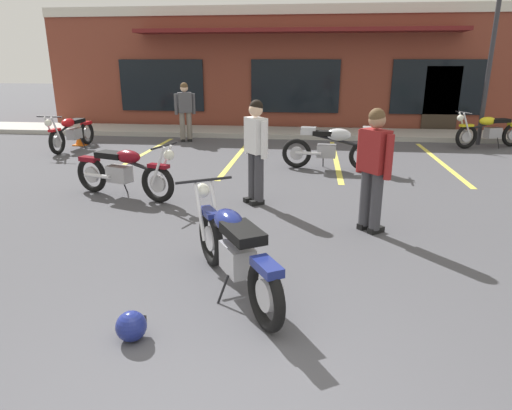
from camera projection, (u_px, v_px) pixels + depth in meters
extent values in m
plane|color=#47474C|center=(267.00, 223.00, 6.55)|extent=(80.00, 80.00, 0.00)
cube|color=#A8A59E|center=(293.00, 133.00, 14.34)|extent=(22.00, 1.80, 0.14)
cube|color=brown|center=(298.00, 68.00, 17.19)|extent=(17.08, 5.12, 3.96)
cube|color=beige|center=(297.00, 9.00, 14.18)|extent=(17.08, 0.06, 0.30)
cube|color=black|center=(162.00, 85.00, 15.42)|extent=(2.91, 0.06, 1.70)
cube|color=black|center=(295.00, 86.00, 14.89)|extent=(2.91, 0.06, 1.70)
cube|color=black|center=(438.00, 87.00, 14.36)|extent=(2.91, 0.06, 1.70)
cube|color=#33281E|center=(441.00, 100.00, 14.46)|extent=(1.10, 0.06, 2.10)
cube|color=maroon|center=(296.00, 30.00, 13.98)|extent=(10.25, 0.90, 0.12)
cube|color=#DBCC4C|center=(143.00, 154.00, 11.38)|extent=(0.12, 4.80, 0.01)
cube|color=#DBCC4C|center=(237.00, 156.00, 11.10)|extent=(0.12, 4.80, 0.01)
cube|color=#DBCC4C|center=(336.00, 159.00, 10.82)|extent=(0.12, 4.80, 0.01)
cube|color=#DBCC4C|center=(440.00, 162.00, 10.54)|extent=(0.12, 4.80, 0.01)
torus|color=black|center=(265.00, 295.00, 3.87)|extent=(0.42, 0.60, 0.64)
cylinder|color=#B7B7BC|center=(265.00, 295.00, 3.87)|extent=(0.20, 0.28, 0.29)
torus|color=black|center=(211.00, 238.00, 5.12)|extent=(0.42, 0.60, 0.64)
cylinder|color=#B7B7BC|center=(211.00, 238.00, 5.12)|extent=(0.20, 0.28, 0.29)
cylinder|color=silver|center=(200.00, 210.00, 5.08)|extent=(0.21, 0.30, 0.66)
cylinder|color=silver|center=(215.00, 208.00, 5.15)|extent=(0.21, 0.30, 0.66)
cylinder|color=black|center=(204.00, 180.00, 5.08)|extent=(0.58, 0.37, 0.03)
sphere|color=silver|center=(202.00, 190.00, 5.20)|extent=(0.23, 0.23, 0.17)
cube|color=navy|center=(209.00, 212.00, 5.07)|extent=(0.31, 0.38, 0.06)
cube|color=#9E9EA3|center=(237.00, 259.00, 4.40)|extent=(0.41, 0.47, 0.28)
cylinder|color=silver|center=(267.00, 275.00, 4.15)|extent=(0.35, 0.51, 0.07)
cylinder|color=black|center=(230.00, 229.00, 4.51)|extent=(0.54, 0.84, 0.26)
ellipsoid|color=navy|center=(229.00, 221.00, 4.50)|extent=(0.47, 0.55, 0.22)
cube|color=black|center=(243.00, 233.00, 4.19)|extent=(0.51, 0.59, 0.10)
cube|color=navy|center=(267.00, 267.00, 3.77)|extent=(0.32, 0.39, 0.08)
cylinder|color=black|center=(223.00, 289.00, 4.35)|extent=(0.13, 0.09, 0.29)
torus|color=black|center=(297.00, 153.00, 9.85)|extent=(0.65, 0.16, 0.64)
cylinder|color=#B7B7BC|center=(297.00, 153.00, 9.85)|extent=(0.29, 0.08, 0.29)
torus|color=black|center=(364.00, 156.00, 9.57)|extent=(0.65, 0.16, 0.64)
cylinder|color=#B7B7BC|center=(364.00, 156.00, 9.57)|extent=(0.29, 0.08, 0.29)
cylinder|color=silver|center=(370.00, 141.00, 9.53)|extent=(0.33, 0.07, 0.66)
cylinder|color=silver|center=(370.00, 142.00, 9.37)|extent=(0.33, 0.07, 0.66)
cylinder|color=black|center=(375.00, 126.00, 9.34)|extent=(0.09, 0.66, 0.03)
sphere|color=silver|center=(379.00, 133.00, 9.36)|extent=(0.18, 0.18, 0.17)
cube|color=silver|center=(367.00, 142.00, 9.47)|extent=(0.37, 0.17, 0.06)
cube|color=#9E9EA3|center=(326.00, 151.00, 9.70)|extent=(0.42, 0.27, 0.28)
cylinder|color=silver|center=(308.00, 153.00, 9.66)|extent=(0.55, 0.12, 0.07)
cylinder|color=black|center=(336.00, 140.00, 9.59)|extent=(0.94, 0.14, 0.26)
ellipsoid|color=silver|center=(339.00, 135.00, 9.54)|extent=(0.54, 0.34, 0.26)
cube|color=silver|center=(368.00, 135.00, 9.42)|extent=(0.26, 0.30, 0.36)
cube|color=black|center=(322.00, 133.00, 9.60)|extent=(0.42, 0.27, 0.10)
cube|color=silver|center=(308.00, 131.00, 9.65)|extent=(0.34, 0.23, 0.16)
cylinder|color=black|center=(323.00, 161.00, 9.96)|extent=(0.04, 0.14, 0.29)
torus|color=black|center=(92.00, 175.00, 8.00)|extent=(0.64, 0.30, 0.64)
cylinder|color=#B7B7BC|center=(92.00, 175.00, 8.00)|extent=(0.29, 0.15, 0.29)
torus|color=black|center=(158.00, 184.00, 7.41)|extent=(0.64, 0.30, 0.64)
cylinder|color=#B7B7BC|center=(158.00, 184.00, 7.41)|extent=(0.29, 0.15, 0.29)
cylinder|color=silver|center=(165.00, 164.00, 7.35)|extent=(0.32, 0.14, 0.66)
cylinder|color=silver|center=(158.00, 166.00, 7.20)|extent=(0.32, 0.14, 0.66)
cylinder|color=black|center=(164.00, 146.00, 7.15)|extent=(0.24, 0.64, 0.03)
sphere|color=silver|center=(169.00, 155.00, 7.16)|extent=(0.21, 0.21, 0.17)
cube|color=maroon|center=(158.00, 166.00, 7.31)|extent=(0.39, 0.25, 0.06)
cube|color=#9E9EA3|center=(119.00, 174.00, 7.72)|extent=(0.46, 0.35, 0.28)
cylinder|color=silver|center=(97.00, 176.00, 7.76)|extent=(0.54, 0.24, 0.07)
cylinder|color=black|center=(127.00, 161.00, 7.56)|extent=(0.91, 0.35, 0.26)
ellipsoid|color=maroon|center=(128.00, 157.00, 7.53)|extent=(0.54, 0.40, 0.22)
cube|color=black|center=(111.00, 155.00, 7.68)|extent=(0.58, 0.43, 0.10)
cube|color=maroon|center=(89.00, 159.00, 7.93)|extent=(0.39, 0.27, 0.08)
cylinder|color=black|center=(125.00, 186.00, 7.98)|extent=(0.07, 0.14, 0.29)
torus|color=black|center=(87.00, 133.00, 12.62)|extent=(0.13, 0.64, 0.64)
cylinder|color=#B7B7BC|center=(87.00, 133.00, 12.62)|extent=(0.07, 0.29, 0.29)
torus|color=black|center=(57.00, 142.00, 11.27)|extent=(0.13, 0.64, 0.64)
cylinder|color=#B7B7BC|center=(57.00, 142.00, 11.27)|extent=(0.07, 0.29, 0.29)
cylinder|color=silver|center=(56.00, 130.00, 11.06)|extent=(0.06, 0.33, 0.66)
cylinder|color=silver|center=(50.00, 129.00, 11.09)|extent=(0.06, 0.33, 0.66)
cylinder|color=black|center=(49.00, 117.00, 10.90)|extent=(0.66, 0.06, 0.03)
sphere|color=silver|center=(48.00, 123.00, 10.87)|extent=(0.18, 0.18, 0.17)
cube|color=#B70F14|center=(55.00, 130.00, 11.14)|extent=(0.16, 0.37, 0.06)
cube|color=#9E9EA3|center=(74.00, 134.00, 11.99)|extent=(0.26, 0.41, 0.28)
cylinder|color=silver|center=(77.00, 133.00, 12.37)|extent=(0.09, 0.55, 0.07)
cylinder|color=black|center=(69.00, 126.00, 11.73)|extent=(0.10, 0.94, 0.26)
ellipsoid|color=#B70F14|center=(68.00, 123.00, 11.69)|extent=(0.28, 0.49, 0.22)
cube|color=black|center=(76.00, 121.00, 12.03)|extent=(0.30, 0.53, 0.10)
cube|color=#B70F14|center=(86.00, 123.00, 12.55)|extent=(0.18, 0.37, 0.08)
cylinder|color=black|center=(83.00, 143.00, 12.11)|extent=(0.14, 0.03, 0.29)
torus|color=black|center=(512.00, 135.00, 12.33)|extent=(0.64, 0.31, 0.64)
cylinder|color=#B7B7BC|center=(512.00, 135.00, 12.33)|extent=(0.29, 0.15, 0.29)
torus|color=black|center=(466.00, 137.00, 12.03)|extent=(0.64, 0.31, 0.64)
cylinder|color=#B7B7BC|center=(466.00, 137.00, 12.03)|extent=(0.29, 0.15, 0.29)
cylinder|color=silver|center=(467.00, 125.00, 11.83)|extent=(0.32, 0.15, 0.66)
cylinder|color=silver|center=(463.00, 124.00, 11.99)|extent=(0.32, 0.15, 0.66)
cylinder|color=black|center=(464.00, 113.00, 11.80)|extent=(0.25, 0.63, 0.03)
sphere|color=silver|center=(460.00, 118.00, 11.82)|extent=(0.22, 0.22, 0.17)
cube|color=yellow|center=(467.00, 125.00, 11.93)|extent=(0.39, 0.25, 0.06)
cube|color=#9E9EA3|center=(493.00, 133.00, 12.17)|extent=(0.46, 0.36, 0.28)
cylinder|color=silver|center=(501.00, 133.00, 12.39)|extent=(0.54, 0.25, 0.07)
cylinder|color=black|center=(488.00, 124.00, 12.06)|extent=(0.91, 0.37, 0.26)
ellipsoid|color=yellow|center=(488.00, 121.00, 12.03)|extent=(0.54, 0.41, 0.22)
cube|color=black|center=(499.00, 121.00, 12.10)|extent=(0.58, 0.44, 0.10)
cylinder|color=black|center=(498.00, 143.00, 12.10)|extent=(0.07, 0.13, 0.29)
cube|color=black|center=(257.00, 202.00, 7.36)|extent=(0.25, 0.23, 0.08)
cube|color=black|center=(251.00, 199.00, 7.52)|extent=(0.25, 0.23, 0.08)
cylinder|color=#38383D|center=(259.00, 177.00, 7.25)|extent=(0.21, 0.21, 0.80)
cylinder|color=#38383D|center=(253.00, 175.00, 7.42)|extent=(0.21, 0.21, 0.80)
cube|color=silver|center=(256.00, 135.00, 7.13)|extent=(0.41, 0.43, 0.56)
cylinder|color=silver|center=(264.00, 140.00, 6.94)|extent=(0.14, 0.14, 0.58)
cylinder|color=silver|center=(248.00, 136.00, 7.35)|extent=(0.14, 0.14, 0.58)
sphere|color=beige|center=(256.00, 110.00, 7.01)|extent=(0.31, 0.31, 0.22)
sphere|color=black|center=(256.00, 106.00, 7.00)|extent=(0.29, 0.29, 0.21)
cube|color=black|center=(183.00, 140.00, 13.18)|extent=(0.19, 0.26, 0.08)
cube|color=black|center=(190.00, 140.00, 13.24)|extent=(0.19, 0.26, 0.08)
cylinder|color=slate|center=(182.00, 126.00, 13.02)|extent=(0.20, 0.20, 0.80)
cylinder|color=slate|center=(189.00, 126.00, 13.08)|extent=(0.20, 0.20, 0.80)
cube|color=#4C4C51|center=(185.00, 102.00, 12.85)|extent=(0.44, 0.36, 0.56)
cylinder|color=#4C4C51|center=(176.00, 104.00, 12.79)|extent=(0.13, 0.13, 0.58)
cylinder|color=#4C4C51|center=(194.00, 104.00, 12.93)|extent=(0.13, 0.13, 0.58)
sphere|color=beige|center=(184.00, 88.00, 12.73)|extent=(0.29, 0.29, 0.22)
sphere|color=brown|center=(184.00, 86.00, 12.70)|extent=(0.28, 0.28, 0.21)
cube|color=black|center=(365.00, 226.00, 6.32)|extent=(0.25, 0.23, 0.08)
cube|color=black|center=(376.00, 230.00, 6.16)|extent=(0.25, 0.23, 0.08)
cylinder|color=#38383D|center=(365.00, 197.00, 6.18)|extent=(0.21, 0.21, 0.80)
cylinder|color=#38383D|center=(376.00, 201.00, 6.01)|extent=(0.21, 0.21, 0.80)
cube|color=maroon|center=(375.00, 151.00, 5.89)|extent=(0.41, 0.43, 0.56)
cylinder|color=maroon|center=(361.00, 151.00, 6.11)|extent=(0.14, 0.14, 0.58)
cylinder|color=maroon|center=(389.00, 157.00, 5.70)|extent=(0.14, 0.14, 0.58)
sphere|color=#A07556|center=(377.00, 120.00, 5.77)|extent=(0.31, 0.31, 0.22)
sphere|color=brown|center=(377.00, 116.00, 5.75)|extent=(0.30, 0.30, 0.21)
sphere|color=navy|center=(131.00, 326.00, 3.76)|extent=(0.26, 0.26, 0.26)
cube|color=black|center=(136.00, 320.00, 3.86)|extent=(0.18, 0.03, 0.09)
cube|color=orange|center=(81.00, 145.00, 12.61)|extent=(0.34, 0.34, 0.03)
cone|color=orange|center=(80.00, 135.00, 12.53)|extent=(0.26, 0.26, 0.50)
cylinder|color=white|center=(80.00, 134.00, 12.52)|extent=(0.19, 0.19, 0.06)
cylinder|color=#2D2D33|center=(492.00, 49.00, 11.94)|extent=(0.12, 0.12, 5.08)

